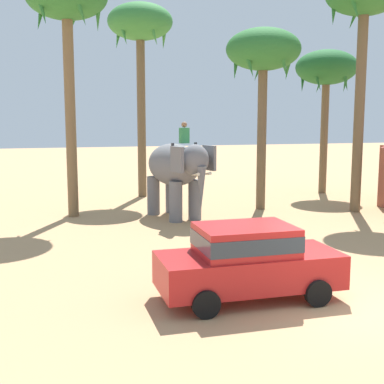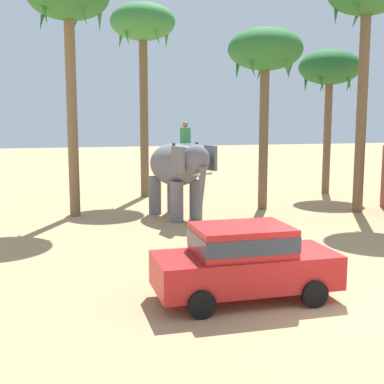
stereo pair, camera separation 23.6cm
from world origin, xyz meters
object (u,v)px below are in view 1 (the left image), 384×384
(car_sedan_foreground, at_px, (248,259))
(elephant_with_mahout, at_px, (177,169))
(palm_tree_left_of_road, at_px, (67,5))
(palm_tree_near_hut, at_px, (326,71))
(palm_tree_behind_elephant, at_px, (364,2))
(palm_tree_leaning_seaward, at_px, (140,29))
(palm_tree_far_back, at_px, (263,54))

(car_sedan_foreground, height_order, elephant_with_mahout, elephant_with_mahout)
(car_sedan_foreground, distance_m, palm_tree_left_of_road, 13.78)
(elephant_with_mahout, xyz_separation_m, palm_tree_near_hut, (9.19, 4.67, 4.42))
(car_sedan_foreground, relative_size, palm_tree_near_hut, 0.55)
(palm_tree_behind_elephant, bearing_deg, palm_tree_leaning_seaward, 140.90)
(elephant_with_mahout, bearing_deg, palm_tree_left_of_road, 160.05)
(palm_tree_behind_elephant, distance_m, palm_tree_far_back, 4.53)
(car_sedan_foreground, xyz_separation_m, palm_tree_far_back, (4.81, 10.68, 5.78))
(palm_tree_left_of_road, xyz_separation_m, palm_tree_far_back, (8.11, -0.43, -1.67))
(car_sedan_foreground, height_order, palm_tree_behind_elephant, palm_tree_behind_elephant)
(palm_tree_leaning_seaward, bearing_deg, palm_tree_behind_elephant, -39.10)
(palm_tree_behind_elephant, relative_size, palm_tree_left_of_road, 1.04)
(palm_tree_left_of_road, bearing_deg, palm_tree_behind_elephant, -10.12)
(palm_tree_near_hut, bearing_deg, palm_tree_left_of_road, -166.36)
(palm_tree_far_back, relative_size, palm_tree_leaning_seaward, 0.82)
(palm_tree_left_of_road, bearing_deg, car_sedan_foreground, -73.46)
(car_sedan_foreground, bearing_deg, palm_tree_far_back, 65.77)
(elephant_with_mahout, relative_size, palm_tree_leaning_seaward, 0.42)
(car_sedan_foreground, height_order, palm_tree_left_of_road, palm_tree_left_of_road)
(elephant_with_mahout, distance_m, palm_tree_left_of_road, 7.69)
(palm_tree_near_hut, distance_m, palm_tree_leaning_seaward, 9.82)
(palm_tree_near_hut, height_order, palm_tree_far_back, palm_tree_far_back)
(palm_tree_far_back, xyz_separation_m, palm_tree_leaning_seaward, (-4.44, 4.94, 1.63))
(palm_tree_behind_elephant, height_order, palm_tree_far_back, palm_tree_behind_elephant)
(elephant_with_mahout, relative_size, palm_tree_behind_elephant, 0.40)
(car_sedan_foreground, bearing_deg, palm_tree_left_of_road, 106.54)
(palm_tree_far_back, height_order, palm_tree_leaning_seaward, palm_tree_leaning_seaward)
(palm_tree_left_of_road, height_order, palm_tree_far_back, palm_tree_left_of_road)
(elephant_with_mahout, bearing_deg, palm_tree_far_back, 14.08)
(elephant_with_mahout, height_order, palm_tree_near_hut, palm_tree_near_hut)
(elephant_with_mahout, distance_m, palm_tree_far_back, 6.33)
(car_sedan_foreground, xyz_separation_m, palm_tree_near_hut, (9.91, 14.32, 5.48))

